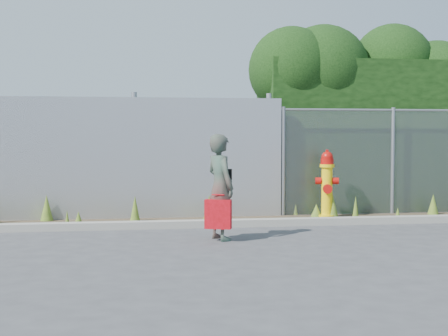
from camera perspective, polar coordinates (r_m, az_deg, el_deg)
name	(u,v)px	position (r m, az deg, el deg)	size (l,w,h in m)	color
ground	(260,246)	(8.65, 3.32, -7.10)	(80.00, 80.00, 0.00)	#3D3D40
curb	(238,223)	(10.39, 1.33, -5.06)	(16.00, 0.22, 0.12)	gray
weed_strip	(226,215)	(11.03, 0.16, -4.32)	(16.00, 1.31, 0.54)	#403324
corrugated_fence	(46,159)	(11.46, -15.93, 0.82)	(8.50, 0.21, 2.30)	#A5A6AC
chainlink_fence	(444,160)	(12.82, 19.47, 0.66)	(6.50, 0.07, 2.05)	gray
hedge	(424,105)	(13.80, 17.81, 5.47)	(7.63, 2.02, 3.85)	black
fire_hydrant	(327,185)	(11.51, 9.41, -1.55)	(0.42, 0.38, 1.26)	yellow
woman	(220,187)	(9.02, -0.34, -1.75)	(0.56, 0.37, 1.54)	#106B55
red_tote_bag	(218,214)	(8.90, -0.54, -4.23)	(0.38, 0.14, 0.49)	#9D090B
black_shoulder_bag	(224,174)	(9.16, 0.04, -0.59)	(0.22, 0.09, 0.16)	black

